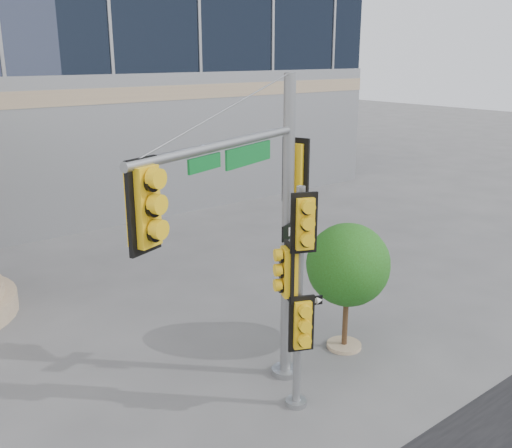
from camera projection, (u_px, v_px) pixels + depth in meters
ground at (335, 390)px, 11.92m from camera, size 120.00×120.00×0.00m
main_signal_pole at (258, 212)px, 10.46m from camera, size 4.77×2.08×6.41m
secondary_signal_pole at (298, 285)px, 10.57m from camera, size 0.76×0.75×4.49m
street_tree at (348, 268)px, 13.13m from camera, size 1.97×1.93×3.08m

